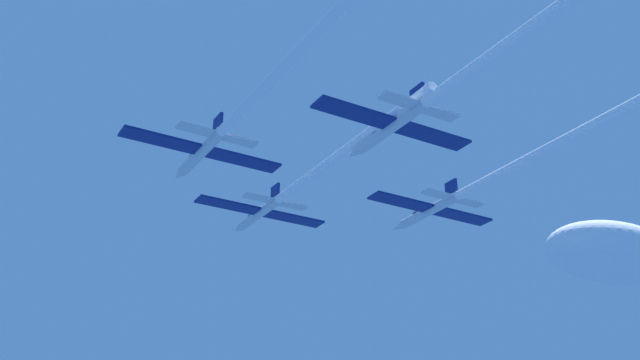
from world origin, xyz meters
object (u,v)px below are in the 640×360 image
at_px(jet_right_wing, 497,175).
at_px(jet_left_wing, 257,94).
at_px(jet_lead, 299,185).
at_px(jet_slot, 485,60).

bearing_deg(jet_right_wing, jet_left_wing, -178.84).
distance_m(jet_lead, jet_slot, 34.51).
height_order(jet_right_wing, jet_slot, jet_slot).
bearing_deg(jet_slot, jet_lead, 90.26).
xyz_separation_m(jet_lead, jet_right_wing, (17.54, -17.21, -1.46)).
bearing_deg(jet_lead, jet_right_wing, -44.46).
bearing_deg(jet_left_wing, jet_slot, -48.57).
relative_size(jet_right_wing, jet_slot, 0.93).
height_order(jet_lead, jet_right_wing, jet_lead).
bearing_deg(jet_left_wing, jet_right_wing, 1.16).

